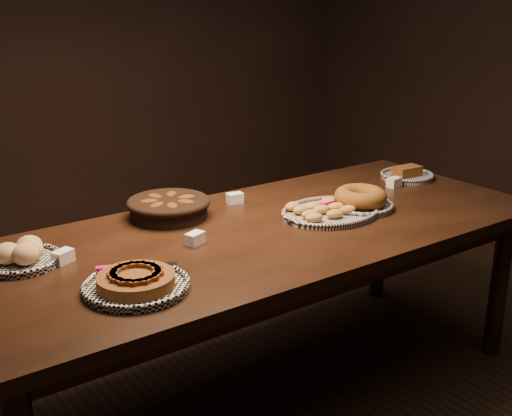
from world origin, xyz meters
TOP-DOWN VIEW (x-y plane):
  - ground at (0.00, 0.00)m, footprint 5.00×5.00m
  - buffet_table at (0.00, 0.00)m, footprint 2.40×1.00m
  - apple_tart_plate at (-0.65, -0.22)m, footprint 0.35×0.34m
  - madeleine_platter at (0.32, -0.03)m, footprint 0.44×0.35m
  - bundt_cake_plate at (0.49, -0.04)m, footprint 0.33×0.29m
  - croissant_basket at (-0.24, 0.33)m, footprint 0.36×0.36m
  - bread_roll_plate at (-0.88, 0.19)m, footprint 0.27×0.27m
  - loaf_plate at (1.02, 0.17)m, footprint 0.27×0.27m
  - tent_cards at (0.07, 0.10)m, footprint 1.69×0.43m

SIDE VIEW (x-z plane):
  - ground at x=0.00m, z-range 0.00..0.00m
  - buffet_table at x=0.00m, z-range 0.30..1.05m
  - madeleine_platter at x=0.32m, z-range 0.74..0.79m
  - loaf_plate at x=1.02m, z-range 0.74..0.80m
  - tent_cards at x=0.07m, z-range 0.75..0.79m
  - apple_tart_plate at x=-0.65m, z-range 0.74..0.81m
  - bread_roll_plate at x=-0.88m, z-range 0.74..0.83m
  - bundt_cake_plate at x=0.49m, z-range 0.74..0.83m
  - croissant_basket at x=-0.24m, z-range 0.76..0.84m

